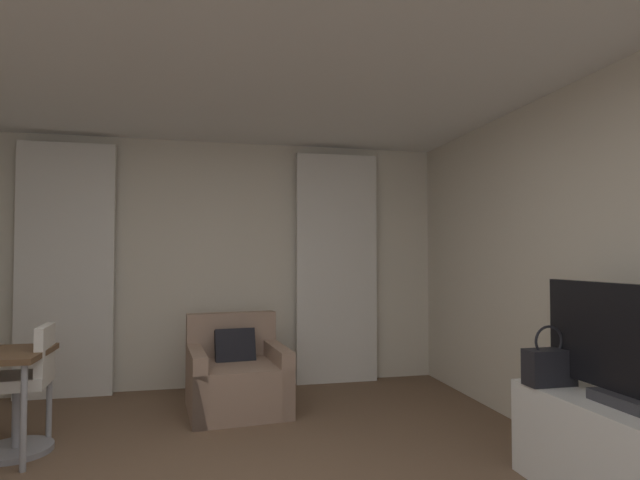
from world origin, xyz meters
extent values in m
cube|color=beige|center=(0.00, 3.03, 1.30)|extent=(5.12, 0.06, 2.60)
cube|color=silver|center=(-1.38, 2.90, 1.25)|extent=(0.90, 0.06, 2.50)
cube|color=silver|center=(1.38, 2.90, 1.25)|extent=(0.90, 0.06, 2.50)
cube|color=#997A66|center=(0.25, 2.09, 0.21)|extent=(0.92, 0.92, 0.43)
cube|color=#997A66|center=(0.22, 2.43, 0.63)|extent=(0.85, 0.23, 0.41)
cube|color=#997A66|center=(0.61, 2.13, 0.28)|extent=(0.21, 0.85, 0.57)
cube|color=#997A66|center=(-0.10, 2.05, 0.28)|extent=(0.21, 0.85, 0.57)
cube|color=black|center=(0.24, 2.21, 0.53)|extent=(0.38, 0.24, 0.37)
cylinder|color=#99999E|center=(-1.15, 1.65, 0.34)|extent=(0.04, 0.04, 0.68)
cylinder|color=#99999E|center=(-1.15, 1.12, 0.34)|extent=(0.04, 0.04, 0.68)
cylinder|color=gray|center=(-1.31, 1.47, 0.23)|extent=(0.06, 0.06, 0.46)
cylinder|color=gray|center=(-1.31, 1.47, 0.02)|extent=(0.48, 0.48, 0.04)
cube|color=silver|center=(-1.31, 1.47, 0.50)|extent=(0.42, 0.42, 0.08)
cube|color=silver|center=(-1.14, 1.48, 0.71)|extent=(0.08, 0.36, 0.34)
cube|color=white|center=(2.17, -0.17, 0.29)|extent=(0.50, 1.31, 0.58)
cube|color=#333338|center=(2.17, -0.19, 0.61)|extent=(0.20, 0.36, 0.06)
cube|color=black|center=(2.17, -0.19, 0.93)|extent=(0.04, 1.16, 0.59)
cube|color=black|center=(2.06, 0.29, 0.69)|extent=(0.30, 0.14, 0.22)
torus|color=black|center=(2.06, 0.29, 0.85)|extent=(0.20, 0.02, 0.20)
camera|label=1|loc=(0.00, -2.46, 1.37)|focal=28.20mm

